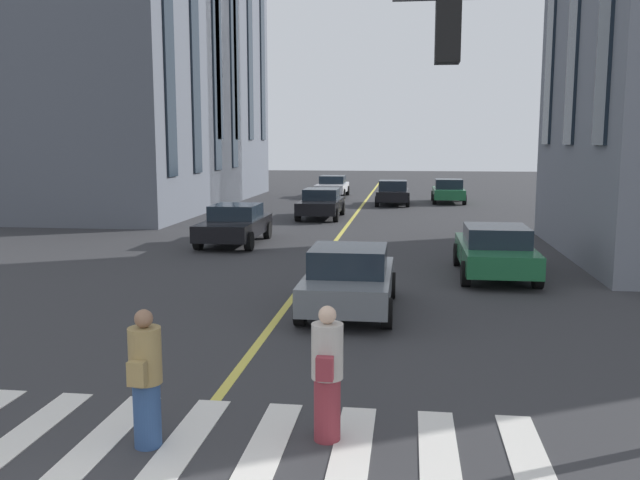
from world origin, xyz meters
The scene contains 13 objects.
lane_centre_line centered at (20.00, 0.00, 0.00)m, with size 80.00×0.16×0.01m.
crosswalk_marking centered at (3.07, 0.00, 0.01)m, with size 2.40×8.45×0.01m.
car_black_parked_a centered at (18.56, 3.44, 0.70)m, with size 4.40×1.95×1.37m.
car_black_mid centered at (27.01, 1.48, 0.70)m, with size 4.40×1.95×1.37m.
car_green_far centered at (35.94, -4.90, 0.70)m, with size 3.90×1.89×1.40m.
car_white_trailing centered at (39.40, 2.35, 0.70)m, with size 4.40×1.95×1.37m.
car_green_oncoming centered at (13.78, -4.90, 0.70)m, with size 4.40×1.95×1.37m.
car_black_near centered at (34.15, -1.70, 0.70)m, with size 3.90×1.89×1.40m.
car_grey_parked_b centered at (9.51, -1.39, 0.70)m, with size 3.90×1.89×1.40m.
pedestrian_near centered at (3.26, -1.68, 0.83)m, with size 0.50×0.38×1.65m.
pedestrian_companion centered at (2.82, 0.39, 0.83)m, with size 0.50×0.38×1.65m.
traffic_light_mast centered at (4.24, -5.23, 3.92)m, with size 0.36×4.59×5.50m.
building_left_far centered at (28.86, 12.22, 7.43)m, with size 14.06×9.56×14.85m.
Camera 1 is at (-4.38, -2.60, 3.55)m, focal length 37.96 mm.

